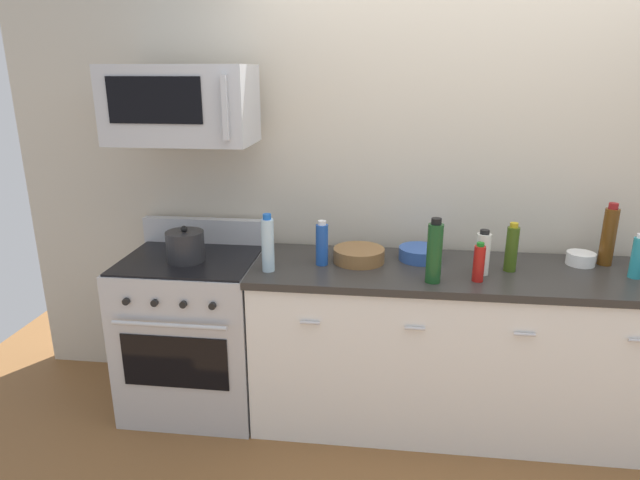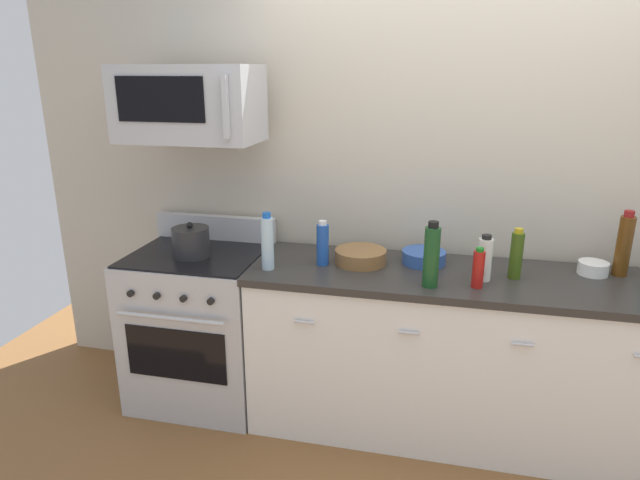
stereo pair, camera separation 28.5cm
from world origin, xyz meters
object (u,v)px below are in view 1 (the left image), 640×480
Objects in this scene: range_oven at (195,331)px; bottle_wine_green at (434,252)px; bowl_blue_mixing at (420,253)px; bottle_dish_soap at (638,257)px; microwave at (182,105)px; bottle_soda_blue at (322,244)px; bowl_wooden_salad at (359,254)px; bottle_hot_sauce_red at (479,263)px; stockpot at (185,246)px; bottle_vinegar_white at (483,253)px; bowl_white_ceramic at (581,258)px; bottle_wine_amber at (609,236)px; bottle_olive_oil at (512,248)px; bottle_water_clear at (268,244)px.

bottle_wine_green is (1.32, -0.20, 0.61)m from range_oven.
bottle_dish_soap is at bearing -7.75° from bowl_blue_mixing.
microwave is 1.03m from bottle_soda_blue.
bottle_dish_soap is at bearing -2.89° from bowl_wooden_salad.
bottle_hot_sauce_red is 1.54m from stockpot.
bottle_vinegar_white is 1.02× the size of bottle_dish_soap.
bowl_white_ceramic is at bearing 2.89° from microwave.
bowl_blue_mixing is at bearing -177.52° from bottle_wine_amber.
bottle_wine_amber is at bearing 7.82° from bowl_white_ceramic.
bottle_soda_blue is at bearing -160.66° from bowl_wooden_salad.
bowl_wooden_salad is (-0.79, 0.04, -0.08)m from bottle_olive_oil.
bowl_white_ceramic is (2.13, 0.15, 0.49)m from range_oven.
bottle_water_clear is (0.48, -0.19, -0.69)m from microwave.
stockpot is (0.00, -0.05, 0.54)m from range_oven.
stockpot is at bearing -174.35° from bottle_wine_amber.
bowl_wooden_salad is at bearing 3.27° from range_oven.
microwave is 3.25× the size of bottle_dish_soap.
stockpot is (-1.27, -0.18, 0.05)m from bowl_blue_mixing.
bowl_white_ceramic is 0.53× the size of bowl_wooden_salad.
bottle_hot_sauce_red is at bearing 10.03° from bottle_wine_green.
microwave is 2.19× the size of bottle_wine_amber.
bottle_wine_amber reaches higher than bowl_white_ceramic.
bottle_hot_sauce_red is at bearing -5.90° from range_oven.
bottle_olive_oil reaches higher than bowl_wooden_salad.
stockpot is at bearing 176.07° from bottle_hot_sauce_red.
bottle_water_clear reaches higher than bottle_hot_sauce_red.
bottle_olive_oil is 1.26× the size of stockpot.
range_oven is at bearing 171.44° from bottle_wine_green.
bottle_vinegar_white is (0.03, 0.10, 0.02)m from bottle_hot_sauce_red.
bowl_blue_mixing is (-0.85, -0.02, 0.00)m from bowl_white_ceramic.
bottle_water_clear is at bearing -175.42° from bottle_vinegar_white.
bottle_wine_green is 2.19× the size of bowl_white_ceramic.
bottle_wine_green reaches higher than bottle_vinegar_white.
microwave reaches higher than bowl_white_ceramic.
bowl_wooden_salad is (0.94, 0.05, 0.49)m from range_oven.
bottle_soda_blue reaches higher than bottle_dish_soap.
bottle_olive_oil is at bearing 177.55° from bottle_dish_soap.
range_oven is at bearing -175.69° from bottle_wine_amber.
stockpot is (-2.26, -0.22, -0.08)m from bottle_wine_amber.
bottle_vinegar_white is at bearing -177.05° from bottle_dish_soap.
bottle_water_clear is 0.85m from bowl_blue_mixing.
range_oven is at bearing 163.26° from bottle_water_clear.
bottle_wine_amber is 0.21m from bottle_dish_soap.
microwave reaches higher than bottle_wine_green.
bowl_white_ceramic is (-0.13, -0.02, -0.13)m from bottle_wine_amber.
bottle_soda_blue is 0.75m from stockpot.
bottle_soda_blue is at bearing -1.14° from range_oven.
bottle_water_clear is 2.06× the size of bowl_white_ceramic.
bottle_wine_green is at bearing -150.94° from bottle_vinegar_white.
bottle_wine_green reaches higher than stockpot.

